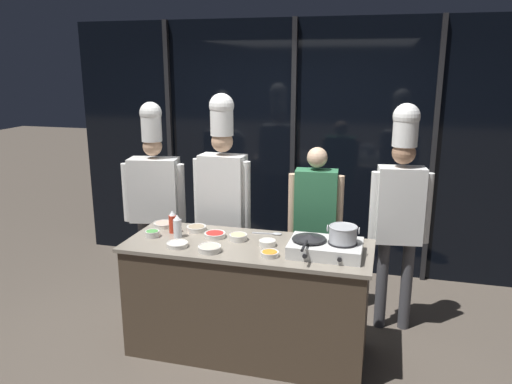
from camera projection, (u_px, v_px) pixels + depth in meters
The scene contains 22 objects.
ground_plane at pixel (248, 349), 4.04m from camera, with size 24.00×24.00×0.00m, color brown.
window_wall_back at pixel (294, 148), 5.40m from camera, with size 5.06×0.09×2.70m.
demo_counter at pixel (248, 298), 3.92m from camera, with size 1.89×0.72×0.90m.
portable_stove at pixel (326, 248), 3.60m from camera, with size 0.52×0.38×0.10m.
frying_pan at pixel (309, 237), 3.61m from camera, with size 0.25×0.44×0.04m.
stock_pot at pixel (343, 234), 3.54m from camera, with size 0.23×0.20×0.12m.
squeeze_bottle_chili at pixel (173, 222), 4.05m from camera, with size 0.06×0.06×0.19m.
squeeze_bottle_clear at pixel (177, 227), 3.94m from camera, with size 0.07×0.07×0.19m.
prep_bowl_bean_sprouts at pixel (267, 242), 3.77m from camera, with size 0.13×0.13×0.05m.
prep_bowl_garlic at pixel (177, 244), 3.75m from camera, with size 0.16×0.16×0.04m.
prep_bowl_mushrooms at pixel (197, 228), 4.11m from camera, with size 0.16×0.16×0.04m.
prep_bowl_ginger at pixel (238, 237), 3.89m from camera, with size 0.14×0.14×0.05m.
prep_bowl_scallions at pixel (152, 233), 3.97m from camera, with size 0.12×0.12×0.05m.
prep_bowl_chicken at pixel (210, 248), 3.66m from camera, with size 0.17×0.17×0.05m.
prep_bowl_bell_pepper at pixel (215, 234), 3.96m from camera, with size 0.17×0.17×0.04m.
prep_bowl_shrimp at pixel (164, 224), 4.21m from camera, with size 0.17×0.17×0.04m.
prep_bowl_carrots at pixel (270, 253), 3.57m from camera, with size 0.13×0.13×0.04m.
serving_spoon_solid at pixel (273, 234), 4.02m from camera, with size 0.24×0.06×0.02m.
chef_head at pixel (155, 190), 4.79m from camera, with size 0.60×0.32×1.90m.
chef_sous at pixel (223, 186), 4.48m from camera, with size 0.54×0.23×2.00m.
person_guest at pixel (315, 215), 4.41m from camera, with size 0.48×0.22×1.55m.
chef_line at pixel (400, 199), 4.09m from camera, with size 0.49×0.24×1.94m.
Camera 1 is at (0.99, -3.45, 2.25)m, focal length 35.00 mm.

